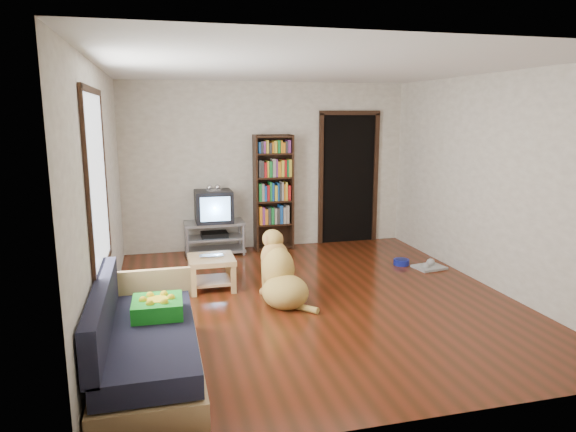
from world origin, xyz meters
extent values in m
plane|color=#531E0E|center=(0.00, 0.00, 0.00)|extent=(5.00, 5.00, 0.00)
plane|color=white|center=(0.00, 0.00, 2.60)|extent=(5.00, 5.00, 0.00)
plane|color=silver|center=(0.00, 2.50, 1.30)|extent=(4.50, 0.00, 4.50)
plane|color=silver|center=(0.00, -2.50, 1.30)|extent=(4.50, 0.00, 4.50)
plane|color=silver|center=(-2.25, 0.00, 1.30)|extent=(0.00, 5.00, 5.00)
plane|color=silver|center=(2.25, 0.00, 1.30)|extent=(0.00, 5.00, 5.00)
cube|color=green|center=(-1.75, -1.13, 0.49)|extent=(0.43, 0.43, 0.14)
imported|color=silver|center=(-1.11, 0.62, 0.41)|extent=(0.29, 0.19, 0.02)
cylinder|color=navy|center=(1.61, 0.99, 0.04)|extent=(0.22, 0.22, 0.08)
cube|color=#ACACAC|center=(1.91, 0.74, 0.01)|extent=(0.45, 0.38, 0.03)
cube|color=white|center=(-2.23, -0.50, 1.50)|extent=(0.02, 1.30, 1.60)
cube|color=black|center=(-2.23, -0.50, 2.32)|extent=(0.03, 1.42, 0.06)
cube|color=black|center=(-2.23, -0.50, 0.68)|extent=(0.03, 1.42, 0.06)
cube|color=black|center=(-2.23, -1.20, 1.50)|extent=(0.03, 0.06, 1.70)
cube|color=black|center=(-2.23, 0.20, 1.50)|extent=(0.03, 0.06, 1.70)
cube|color=black|center=(1.35, 2.48, 1.05)|extent=(0.90, 0.02, 2.10)
cube|color=black|center=(0.87, 2.47, 1.05)|extent=(0.07, 0.05, 2.14)
cube|color=black|center=(1.83, 2.47, 1.05)|extent=(0.07, 0.05, 2.14)
cube|color=black|center=(1.35, 2.47, 2.13)|extent=(1.03, 0.05, 0.07)
cube|color=#99999E|center=(-0.90, 2.25, 0.48)|extent=(0.90, 0.45, 0.04)
cube|color=#99999E|center=(-0.90, 2.25, 0.25)|extent=(0.86, 0.42, 0.03)
cube|color=#99999E|center=(-0.90, 2.25, 0.06)|extent=(0.90, 0.45, 0.04)
cylinder|color=#99999E|center=(-1.32, 2.05, 0.25)|extent=(0.04, 0.04, 0.50)
cylinder|color=#99999E|center=(-0.48, 2.05, 0.25)|extent=(0.04, 0.04, 0.50)
cylinder|color=#99999E|center=(-1.32, 2.45, 0.25)|extent=(0.04, 0.04, 0.50)
cylinder|color=#99999E|center=(-0.48, 2.45, 0.25)|extent=(0.04, 0.04, 0.50)
cube|color=black|center=(-0.90, 2.25, 0.30)|extent=(0.40, 0.30, 0.07)
cube|color=black|center=(-0.90, 2.25, 0.74)|extent=(0.55, 0.48, 0.48)
cube|color=black|center=(-0.90, 2.45, 0.74)|extent=(0.40, 0.14, 0.36)
cube|color=#8CBFF2|center=(-0.90, 2.00, 0.74)|extent=(0.44, 0.02, 0.36)
cube|color=silver|center=(-0.90, 2.20, 0.99)|extent=(0.20, 0.07, 0.02)
sphere|color=silver|center=(-0.96, 2.20, 1.04)|extent=(0.09, 0.09, 0.09)
sphere|color=silver|center=(-0.84, 2.20, 1.04)|extent=(0.09, 0.09, 0.09)
cube|color=black|center=(-0.23, 2.34, 0.90)|extent=(0.03, 0.30, 1.80)
cube|color=black|center=(0.34, 2.34, 0.90)|extent=(0.03, 0.30, 1.80)
cube|color=black|center=(0.05, 2.48, 0.90)|extent=(0.60, 0.02, 1.80)
cube|color=black|center=(0.05, 2.34, 0.03)|extent=(0.56, 0.28, 0.02)
cube|color=black|center=(0.05, 2.34, 0.40)|extent=(0.56, 0.28, 0.03)
cube|color=black|center=(0.05, 2.34, 0.77)|extent=(0.56, 0.28, 0.02)
cube|color=black|center=(0.05, 2.34, 1.14)|extent=(0.56, 0.28, 0.02)
cube|color=black|center=(0.05, 2.34, 1.51)|extent=(0.56, 0.28, 0.02)
cube|color=black|center=(0.05, 2.34, 1.77)|extent=(0.56, 0.28, 0.02)
cube|color=tan|center=(-1.83, -1.40, 0.11)|extent=(0.80, 1.80, 0.22)
cube|color=#1E1E2D|center=(-1.83, -1.40, 0.33)|extent=(0.74, 1.74, 0.18)
cube|color=#1E1E2D|center=(-2.17, -1.40, 0.60)|extent=(0.12, 1.74, 0.40)
cube|color=tan|center=(-1.83, -0.54, 0.50)|extent=(0.80, 0.06, 0.30)
cube|color=tan|center=(-1.11, 0.65, 0.37)|extent=(0.55, 0.55, 0.06)
cube|color=tan|center=(-1.11, 0.65, 0.10)|extent=(0.45, 0.45, 0.03)
cube|color=tan|center=(-1.35, 0.41, 0.17)|extent=(0.06, 0.06, 0.34)
cube|color=tan|center=(-0.88, 0.41, 0.17)|extent=(0.06, 0.06, 0.34)
cube|color=tan|center=(-1.35, 0.88, 0.17)|extent=(0.06, 0.06, 0.34)
cube|color=tan|center=(-0.88, 0.88, 0.17)|extent=(0.06, 0.06, 0.34)
ellipsoid|color=gold|center=(-0.37, -0.13, 0.16)|extent=(0.61, 0.64, 0.38)
ellipsoid|color=gold|center=(-0.41, 0.07, 0.37)|extent=(0.44, 0.47, 0.51)
ellipsoid|color=#DAAF53|center=(-0.43, 0.17, 0.49)|extent=(0.37, 0.35, 0.36)
ellipsoid|color=tan|center=(-0.44, 0.23, 0.69)|extent=(0.28, 0.30, 0.22)
ellipsoid|color=tan|center=(-0.46, 0.35, 0.66)|extent=(0.13, 0.21, 0.09)
sphere|color=black|center=(-0.47, 0.44, 0.66)|extent=(0.05, 0.05, 0.05)
ellipsoid|color=#B77746|center=(-0.51, 0.17, 0.68)|extent=(0.07, 0.09, 0.15)
ellipsoid|color=tan|center=(-0.34, 0.20, 0.68)|extent=(0.07, 0.09, 0.15)
cylinder|color=tan|center=(-0.52, 0.26, 0.21)|extent=(0.10, 0.14, 0.42)
cylinder|color=#B89246|center=(-0.36, 0.28, 0.21)|extent=(0.10, 0.14, 0.42)
sphere|color=#B48F45|center=(-0.53, 0.31, 0.02)|extent=(0.11, 0.11, 0.11)
sphere|color=#BB8047|center=(-0.37, 0.33, 0.02)|extent=(0.11, 0.11, 0.11)
cylinder|color=gold|center=(-0.21, -0.34, 0.03)|extent=(0.29, 0.32, 0.08)
camera|label=1|loc=(-1.69, -5.43, 2.12)|focal=32.00mm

